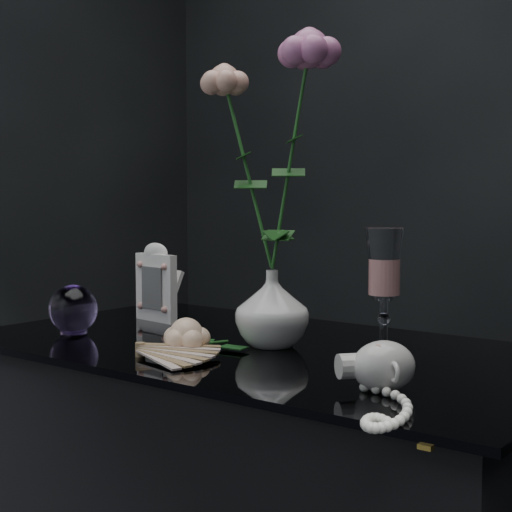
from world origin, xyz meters
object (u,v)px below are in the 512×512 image
Objects in this scene: vase at (272,309)px; paperweight at (73,309)px; picture_frame at (156,282)px; loose_rose at (186,335)px; wine_glass at (384,291)px; pearl_jar at (384,364)px.

vase reaches higher than paperweight.
vase is 0.36m from picture_frame.
loose_rose is (0.27, -0.20, -0.05)m from picture_frame.
wine_glass is 0.83× the size of pearl_jar.
paperweight is (-0.55, -0.18, -0.06)m from wine_glass.
vase reaches higher than pearl_jar.
wine_glass is (0.18, 0.06, 0.04)m from vase.
wine_glass is 1.20× the size of loose_rose.
picture_frame reaches higher than loose_rose.
vase is 0.53× the size of pearl_jar.
wine_glass is at bearing 18.30° from vase.
picture_frame is 0.94× the size of loose_rose.
wine_glass reaches higher than vase.
picture_frame is at bearing 178.58° from wine_glass.
pearl_jar is at bearing 20.19° from loose_rose.
paperweight is at bearing -161.71° from wine_glass.
wine_glass is 2.26× the size of paperweight.
paperweight reaches higher than pearl_jar.
vase is 0.33m from pearl_jar.
wine_glass reaches higher than paperweight.
loose_rose is at bearing -144.20° from wine_glass.
vase is 0.64× the size of wine_glass.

